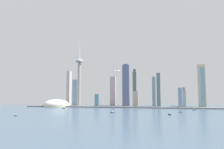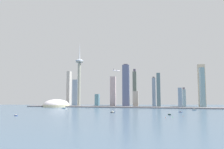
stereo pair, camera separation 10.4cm
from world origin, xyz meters
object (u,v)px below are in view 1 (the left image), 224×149
skyscraper_5 (154,92)px  boat_0 (64,108)px  boat_1 (112,112)px  skyscraper_12 (113,91)px  airplane (116,71)px  observation_tower (79,74)px  boat_2 (180,112)px  skyscraper_3 (202,88)px  skyscraper_6 (76,93)px  skyscraper_0 (184,97)px  channel_buoy_1 (183,116)px  stadium_dome (56,105)px  boat_5 (194,110)px  boat_4 (170,114)px  boat_3 (16,115)px  skyscraper_11 (135,88)px  skyscraper_8 (69,88)px  channel_buoy_0 (166,117)px  skyscraper_4 (136,99)px  skyscraper_2 (158,90)px  skyscraper_10 (97,100)px  skyscraper_9 (180,98)px  channel_buoy_2 (172,117)px  skyscraper_1 (126,86)px  skyscraper_7 (202,86)px

skyscraper_5 → boat_0: bearing=-152.1°
boat_1 → boat_0: bearing=-6.5°
skyscraper_12 → airplane: (41.93, -159.23, 75.48)m
observation_tower → boat_2: bearing=-27.2°
skyscraper_3 → skyscraper_6: size_ratio=1.33×
skyscraper_0 → boat_1: 416.34m
channel_buoy_1 → airplane: 332.25m
stadium_dome → boat_5: bearing=-8.6°
boat_0 → airplane: size_ratio=0.59×
stadium_dome → boat_4: (436.88, -242.46, -6.94)m
boat_1 → boat_4: bearing=-165.7°
skyscraper_5 → channel_buoy_1: bearing=-80.0°
boat_0 → boat_3: 251.82m
skyscraper_5 → skyscraper_11: skyscraper_11 is taller
skyscraper_8 → boat_3: size_ratio=20.48×
channel_buoy_0 → skyscraper_4: bearing=104.5°
skyscraper_2 → boat_3: bearing=-134.0°
skyscraper_4 → boat_4: skyscraper_4 is taller
skyscraper_10 → channel_buoy_1: 470.85m
observation_tower → skyscraper_4: (241.45, 16.45, -107.74)m
channel_buoy_0 → channel_buoy_1: (44.19, 40.87, -0.26)m
skyscraper_6 → channel_buoy_0: skyscraper_6 is taller
skyscraper_0 → boat_3: 659.14m
skyscraper_12 → boat_1: 335.15m
skyscraper_8 → skyscraper_4: bearing=-9.3°
stadium_dome → boat_4: size_ratio=6.47×
skyscraper_2 → boat_4: (16.54, -280.36, -67.31)m
observation_tower → skyscraper_9: (412.44, -22.21, -101.36)m
channel_buoy_1 → skyscraper_10: bearing=131.4°
channel_buoy_2 → airplane: bearing=125.3°
skyscraper_10 → boat_0: (-82.67, -169.74, -24.69)m
boat_4 → channel_buoy_1: boat_4 is taller
observation_tower → skyscraper_3: size_ratio=1.80×
skyscraper_8 → boat_5: size_ratio=12.68×
skyscraper_10 → airplane: bearing=-50.2°
skyscraper_5 → airplane: (-139.15, -135.07, 79.78)m
stadium_dome → skyscraper_5: 415.24m
skyscraper_2 → skyscraper_10: bearing=170.7°
skyscraper_1 → boat_2: size_ratio=16.88×
skyscraper_11 → boat_2: (155.25, -273.46, -77.17)m
skyscraper_6 → boat_3: skyscraper_6 is taller
boat_4 → skyscraper_10: bearing=41.5°
observation_tower → skyscraper_2: (334.05, 3.01, -71.32)m
skyscraper_2 → boat_5: 174.55m
boat_0 → skyscraper_0: bearing=22.2°
observation_tower → stadium_dome: (-86.30, -34.89, -131.69)m
skyscraper_2 → skyscraper_4: size_ratio=2.13×
skyscraper_7 → boat_0: size_ratio=11.26×
boat_4 → airplane: size_ratio=0.64×
skyscraper_0 → skyscraper_6: size_ratio=0.69×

